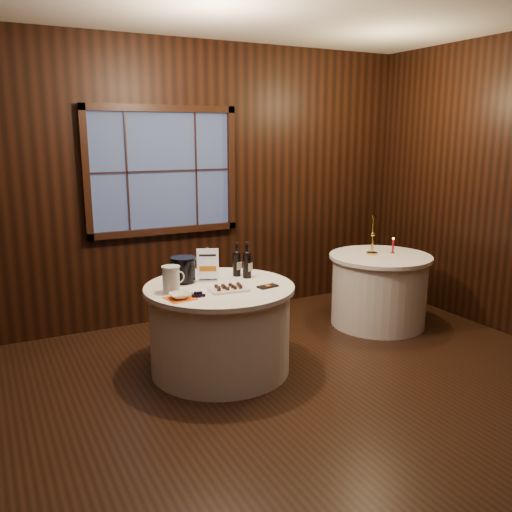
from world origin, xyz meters
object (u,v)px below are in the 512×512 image
chocolate_plate (229,288)px  brass_candlestick (372,240)px  red_candle (393,247)px  ice_bucket (184,269)px  main_table (220,328)px  sign_stand (208,270)px  port_bottle_left (237,261)px  side_table (379,290)px  cracker_bowl (180,296)px  port_bottle_right (247,262)px  glass_pitcher (171,279)px  grape_bunch (198,294)px  chocolate_box (268,286)px

chocolate_plate → brass_candlestick: size_ratio=0.77×
chocolate_plate → red_candle: (2.16, 0.47, 0.05)m
ice_bucket → brass_candlestick: brass_candlestick is taller
red_candle → brass_candlestick: bearing=161.2°
main_table → chocolate_plate: 0.43m
main_table → sign_stand: bearing=100.4°
main_table → port_bottle_left: (0.27, 0.22, 0.52)m
side_table → red_candle: (0.17, 0.00, 0.45)m
cracker_bowl → sign_stand: bearing=43.4°
port_bottle_left → port_bottle_right: (0.05, -0.10, 0.01)m
port_bottle_left → chocolate_plate: bearing=-136.1°
chocolate_plate → cracker_bowl: size_ratio=2.02×
port_bottle_left → glass_pitcher: bearing=-175.1°
main_table → port_bottle_left: 0.62m
glass_pitcher → brass_candlestick: size_ratio=0.51×
port_bottle_left → cracker_bowl: bearing=-161.0°
side_table → cracker_bowl: (-2.42, -0.50, 0.41)m
sign_stand → cracker_bowl: 0.55m
main_table → chocolate_plate: size_ratio=3.89×
main_table → cracker_bowl: 0.62m
port_bottle_right → cracker_bowl: 0.82m
main_table → ice_bucket: ice_bucket is taller
port_bottle_left → brass_candlestick: (1.67, 0.15, 0.02)m
grape_bunch → ice_bucket: bearing=84.4°
main_table → cracker_bowl: size_ratio=7.87×
ice_bucket → brass_candlestick: bearing=3.9°
grape_bunch → red_candle: 2.50m
side_table → glass_pitcher: 2.49m
chocolate_box → cracker_bowl: 0.77m
main_table → red_candle: size_ratio=7.21×
port_bottle_right → ice_bucket: size_ratio=1.45×
port_bottle_left → ice_bucket: bearing=166.7°
port_bottle_left → glass_pitcher: 0.72m
ice_bucket → glass_pitcher: ice_bucket is taller
sign_stand → port_bottle_left: size_ratio=0.98×
main_table → glass_pitcher: size_ratio=5.94×
port_bottle_right → red_candle: 1.85m
glass_pitcher → brass_candlestick: brass_candlestick is taller
main_table → glass_pitcher: glass_pitcher is taller
brass_candlestick → port_bottle_left: bearing=-174.7°
grape_bunch → red_candle: size_ratio=0.99×
side_table → brass_candlestick: brass_candlestick is taller
port_bottle_right → cracker_bowl: port_bottle_right is taller
cracker_bowl → red_candle: size_ratio=0.92×
cracker_bowl → port_bottle_right: bearing=23.4°
port_bottle_left → chocolate_plate: port_bottle_left is taller
main_table → side_table: 2.02m
red_candle → port_bottle_right: bearing=-174.5°
chocolate_plate → grape_bunch: bearing=-171.5°
port_bottle_left → chocolate_plate: 0.48m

